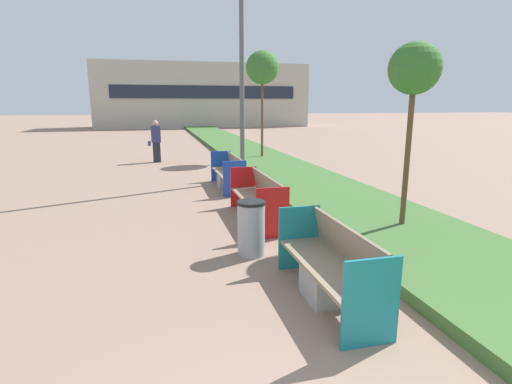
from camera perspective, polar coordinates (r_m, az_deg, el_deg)
The scene contains 10 objects.
planter_grass_strip at distance 13.73m, azimuth 4.14°, elevation 2.87°, with size 2.80×120.00×0.18m.
building_backdrop at distance 42.51m, azimuth -7.60°, elevation 13.46°, with size 21.07×5.43×6.26m.
bench_teal_frame at distance 5.10m, azimuth 10.57°, elevation -11.08°, with size 0.65×2.08×0.94m.
bench_red_frame at distance 8.31m, azimuth 0.28°, elevation -1.48°, with size 0.65×2.44×0.94m.
bench_blue_frame at distance 11.53m, azimuth -3.94°, elevation 2.44°, with size 0.65×2.28×0.94m.
litter_bin at distance 6.40m, azimuth -0.69°, elevation -5.18°, with size 0.45×0.45×0.89m.
street_lamp_post at distance 12.57m, azimuth -2.09°, elevation 23.15°, with size 0.24×0.44×8.63m.
sapling_tree_near at distance 7.73m, azimuth 21.69°, elevation 15.67°, with size 0.90×0.90×3.44m.
sapling_tree_far at distance 17.08m, azimuth 0.91°, elevation 17.27°, with size 1.35×1.35×4.50m.
pedestrian_walking at distance 17.05m, azimuth -14.10°, elevation 7.07°, with size 0.53×0.24×1.71m.
Camera 1 is at (-1.08, -0.84, 2.40)m, focal length 28.00 mm.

